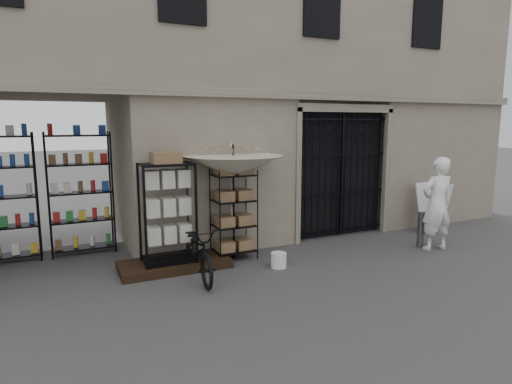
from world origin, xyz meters
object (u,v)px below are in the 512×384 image
white_bucket (279,260)px  wire_rack (234,215)px  bicycle (199,277)px  easel_sign (433,208)px  steel_bollard (421,230)px  display_cabinet (168,218)px  shopkeeper (434,249)px  market_umbrella (233,160)px

white_bucket → wire_rack: bearing=121.8°
bicycle → easel_sign: size_ratio=1.53×
wire_rack → steel_bollard: wire_rack is taller
bicycle → steel_bollard: size_ratio=2.38×
display_cabinet → steel_bollard: display_cabinet is taller
shopkeeper → easel_sign: easel_sign is taller
white_bucket → bicycle: 1.52m
market_umbrella → display_cabinet: bearing=-175.7°
display_cabinet → easel_sign: (6.48, -0.11, -0.34)m
display_cabinet → white_bucket: size_ratio=6.76×
bicycle → shopkeeper: size_ratio=0.93×
market_umbrella → steel_bollard: 4.39m
wire_rack → bicycle: wire_rack is taller
shopkeeper → easel_sign: 1.59m
shopkeeper → wire_rack: bearing=-9.8°
wire_rack → white_bucket: wire_rack is taller
market_umbrella → white_bucket: (0.55, -0.85, -1.82)m
display_cabinet → market_umbrella: 1.66m
steel_bollard → white_bucket: bearing=177.8°
wire_rack → market_umbrella: (-0.01, -0.02, 1.09)m
market_umbrella → easel_sign: size_ratio=2.27×
easel_sign → display_cabinet: bearing=174.2°
white_bucket → shopkeeper: size_ratio=0.15×
bicycle → shopkeeper: (5.07, -0.54, 0.00)m
display_cabinet → wire_rack: 1.34m
market_umbrella → shopkeeper: market_umbrella is taller
steel_bollard → easel_sign: easel_sign is taller
wire_rack → bicycle: (-0.96, -0.72, -0.87)m
wire_rack → market_umbrella: 1.09m
white_bucket → steel_bollard: bearing=-2.2°
wire_rack → white_bucket: size_ratio=6.12×
bicycle → steel_bollard: bearing=0.8°
bicycle → shopkeeper: bicycle is taller
steel_bollard → shopkeeper: size_ratio=0.39×
market_umbrella → steel_bollard: bearing=-14.0°
wire_rack → shopkeeper: size_ratio=0.90×
bicycle → steel_bollard: 4.95m
white_bucket → steel_bollard: size_ratio=0.38×
shopkeeper → market_umbrella: bearing=-9.5°
steel_bollard → easel_sign: bearing=33.4°
white_bucket → easel_sign: 4.67m
steel_bollard → market_umbrella: bearing=166.0°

